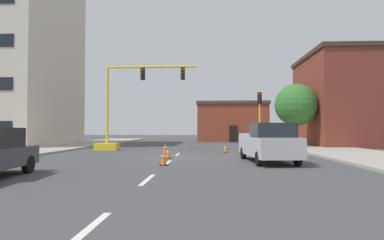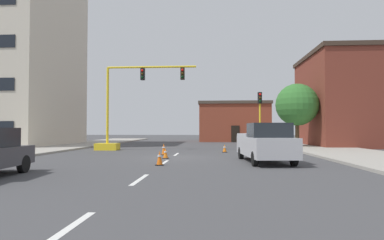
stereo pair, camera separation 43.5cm
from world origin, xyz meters
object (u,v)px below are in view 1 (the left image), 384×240
object	(u,v)px
traffic_cone_roadside_a	(164,158)
traffic_cone_roadside_b	(165,149)
traffic_cone_roadside_c	(168,153)
traffic_light_pole_right	(260,107)
traffic_signal_gantry	(119,123)
pickup_truck_silver	(268,143)
traffic_cone_roadside_d	(225,148)
tree_right_mid	(296,105)

from	to	relation	value
traffic_cone_roadside_a	traffic_cone_roadside_b	bearing A→B (deg)	96.81
traffic_cone_roadside_c	traffic_cone_roadside_a	bearing A→B (deg)	-86.16
traffic_light_pole_right	traffic_cone_roadside_b	xyz separation A→B (m)	(-7.17, -6.14, -3.14)
traffic_signal_gantry	pickup_truck_silver	bearing A→B (deg)	-41.59
traffic_cone_roadside_d	tree_right_mid	bearing A→B (deg)	43.40
pickup_truck_silver	traffic_cone_roadside_c	world-z (taller)	pickup_truck_silver
traffic_cone_roadside_c	traffic_light_pole_right	bearing A→B (deg)	52.54
traffic_signal_gantry	traffic_cone_roadside_c	bearing A→B (deg)	-56.24
traffic_cone_roadside_c	traffic_cone_roadside_d	bearing A→B (deg)	55.68
traffic_signal_gantry	pickup_truck_silver	world-z (taller)	traffic_signal_gantry
tree_right_mid	traffic_cone_roadside_a	size ratio (longest dim) A/B	8.57
traffic_signal_gantry	traffic_light_pole_right	size ratio (longest dim) A/B	1.70
traffic_signal_gantry	traffic_light_pole_right	bearing A→B (deg)	7.20
traffic_light_pole_right	traffic_cone_roadside_d	size ratio (longest dim) A/B	8.11
tree_right_mid	traffic_cone_roadside_c	xyz separation A→B (m)	(-10.52, -11.82, -3.67)
traffic_signal_gantry	traffic_cone_roadside_d	size ratio (longest dim) A/B	13.74
tree_right_mid	pickup_truck_silver	world-z (taller)	tree_right_mid
traffic_cone_roadside_a	traffic_cone_roadside_b	xyz separation A→B (m)	(-0.73, 6.12, 0.05)
traffic_signal_gantry	pickup_truck_silver	distance (m)	13.73
traffic_signal_gantry	traffic_cone_roadside_d	distance (m)	8.88
traffic_signal_gantry	traffic_cone_roadside_d	bearing A→B (deg)	-13.21
tree_right_mid	traffic_cone_roadside_d	bearing A→B (deg)	-136.60
traffic_signal_gantry	tree_right_mid	xyz separation A→B (m)	(15.37, 4.56, 1.77)
traffic_signal_gantry	traffic_cone_roadside_b	xyz separation A→B (m)	(4.36, -4.69, -1.80)
pickup_truck_silver	traffic_light_pole_right	bearing A→B (deg)	83.00
traffic_cone_roadside_a	traffic_cone_roadside_b	world-z (taller)	traffic_cone_roadside_b
traffic_cone_roadside_a	traffic_cone_roadside_d	size ratio (longest dim) A/B	1.17
traffic_cone_roadside_a	traffic_cone_roadside_d	bearing A→B (deg)	69.15
traffic_cone_roadside_c	pickup_truck_silver	bearing A→B (deg)	-18.73
traffic_cone_roadside_b	traffic_cone_roadside_c	distance (m)	2.62
traffic_cone_roadside_a	pickup_truck_silver	bearing A→B (deg)	18.57
traffic_cone_roadside_d	pickup_truck_silver	bearing A→B (deg)	-75.91
traffic_signal_gantry	traffic_cone_roadside_d	xyz separation A→B (m)	(8.45, -1.98, -1.90)
traffic_cone_roadside_a	traffic_cone_roadside_c	bearing A→B (deg)	93.84
traffic_signal_gantry	traffic_light_pole_right	xyz separation A→B (m)	(11.52, 1.46, 1.34)
tree_right_mid	traffic_cone_roadside_d	size ratio (longest dim) A/B	10.00
traffic_light_pole_right	traffic_cone_roadside_a	xyz separation A→B (m)	(-6.44, -12.26, -3.19)
traffic_signal_gantry	pickup_truck_silver	xyz separation A→B (m)	(10.23, -9.08, -1.21)
traffic_light_pole_right	traffic_cone_roadside_c	world-z (taller)	traffic_light_pole_right
traffic_cone_roadside_b	traffic_light_pole_right	bearing A→B (deg)	40.60
tree_right_mid	traffic_cone_roadside_b	world-z (taller)	tree_right_mid
traffic_light_pole_right	traffic_signal_gantry	bearing A→B (deg)	-172.80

